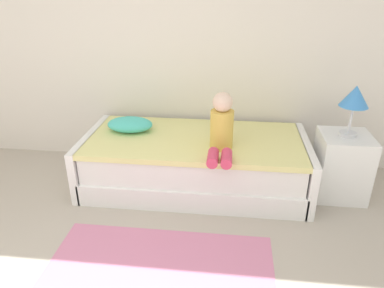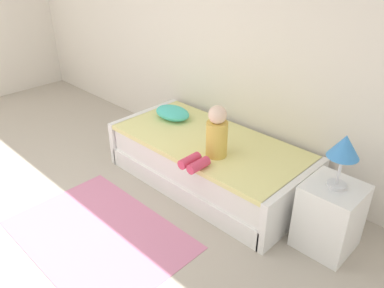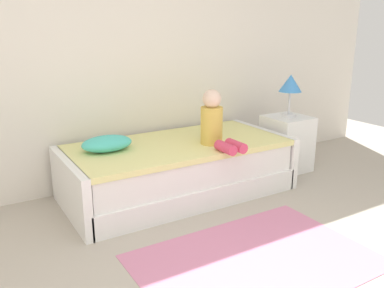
# 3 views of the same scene
# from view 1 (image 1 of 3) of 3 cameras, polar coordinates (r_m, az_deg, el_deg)

# --- Properties ---
(wall_rear) EXTENTS (7.20, 0.10, 2.90)m
(wall_rear) POSITION_cam_1_polar(r_m,az_deg,el_deg) (3.77, -6.81, 18.52)
(wall_rear) COLOR silver
(wall_rear) RESTS_ON ground
(bed) EXTENTS (2.11, 1.00, 0.50)m
(bed) POSITION_cam_1_polar(r_m,az_deg,el_deg) (3.46, 0.47, -2.85)
(bed) COLOR white
(bed) RESTS_ON ground
(nightstand) EXTENTS (0.44, 0.44, 0.60)m
(nightstand) POSITION_cam_1_polar(r_m,az_deg,el_deg) (3.55, 22.68, -3.19)
(nightstand) COLOR white
(nightstand) RESTS_ON ground
(table_lamp) EXTENTS (0.24, 0.24, 0.45)m
(table_lamp) POSITION_cam_1_polar(r_m,az_deg,el_deg) (3.32, 24.47, 6.57)
(table_lamp) COLOR silver
(table_lamp) RESTS_ON nightstand
(child_figure) EXTENTS (0.20, 0.51, 0.50)m
(child_figure) POSITION_cam_1_polar(r_m,az_deg,el_deg) (3.04, 4.73, 2.59)
(child_figure) COLOR gold
(child_figure) RESTS_ON bed
(pillow) EXTENTS (0.44, 0.30, 0.13)m
(pillow) POSITION_cam_1_polar(r_m,az_deg,el_deg) (3.54, -9.84, 3.09)
(pillow) COLOR #4CCCBC
(pillow) RESTS_ON bed
(area_rug) EXTENTS (1.60, 1.10, 0.01)m
(area_rug) POSITION_cam_1_polar(r_m,az_deg,el_deg) (2.58, -5.81, -21.05)
(area_rug) COLOR pink
(area_rug) RESTS_ON ground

